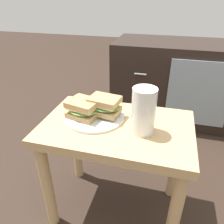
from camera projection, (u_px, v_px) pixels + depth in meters
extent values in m
plane|color=#2D2119|center=(116.00, 206.00, 1.04)|extent=(8.00, 8.00, 0.00)
cube|color=tan|center=(117.00, 128.00, 0.82)|extent=(0.56, 0.36, 0.04)
cylinder|color=tan|center=(47.00, 187.00, 0.87)|extent=(0.04, 0.04, 0.43)
cylinder|color=tan|center=(174.00, 216.00, 0.76)|extent=(0.04, 0.04, 0.43)
cylinder|color=tan|center=(76.00, 144.00, 1.11)|extent=(0.04, 0.04, 0.43)
cylinder|color=tan|center=(176.00, 161.00, 1.00)|extent=(0.04, 0.04, 0.43)
cube|color=black|center=(179.00, 82.00, 1.64)|extent=(0.96, 0.44, 0.58)
cube|color=#8C9EA8|center=(198.00, 94.00, 1.42)|extent=(0.39, 0.01, 0.44)
cylinder|color=silver|center=(140.00, 74.00, 1.45)|extent=(0.08, 0.01, 0.01)
cylinder|color=silver|center=(138.00, 104.00, 1.56)|extent=(0.08, 0.01, 0.01)
cylinder|color=silver|center=(94.00, 116.00, 0.86)|extent=(0.23, 0.23, 0.01)
cube|color=tan|center=(84.00, 113.00, 0.84)|extent=(0.13, 0.12, 0.02)
ellipsoid|color=#729E4C|center=(84.00, 109.00, 0.83)|extent=(0.14, 0.13, 0.02)
cube|color=beige|center=(83.00, 107.00, 0.83)|extent=(0.12, 0.10, 0.01)
cube|color=tan|center=(83.00, 103.00, 0.82)|extent=(0.13, 0.12, 0.02)
cube|color=tan|center=(105.00, 110.00, 0.85)|extent=(0.13, 0.10, 0.02)
ellipsoid|color=#608C42|center=(105.00, 106.00, 0.84)|extent=(0.14, 0.11, 0.02)
cube|color=beige|center=(105.00, 103.00, 0.83)|extent=(0.12, 0.10, 0.01)
cube|color=tan|center=(104.00, 100.00, 0.83)|extent=(0.13, 0.10, 0.02)
cylinder|color=silver|center=(144.00, 111.00, 0.74)|extent=(0.08, 0.08, 0.16)
cylinder|color=#B26014|center=(143.00, 114.00, 0.74)|extent=(0.07, 0.07, 0.13)
cylinder|color=white|center=(145.00, 96.00, 0.71)|extent=(0.07, 0.07, 0.01)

